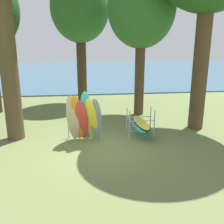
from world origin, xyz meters
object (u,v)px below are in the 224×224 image
at_px(board_storage_rack, 140,125).
at_px(tree_far_left_back, 141,10).
at_px(tree_mid_behind, 80,10).
at_px(leaning_board_pile, 84,119).

bearing_deg(board_storage_rack, tree_far_left_back, 77.80).
bearing_deg(tree_mid_behind, board_storage_rack, -70.56).
relative_size(tree_mid_behind, tree_far_left_back, 1.06).
distance_m(tree_mid_behind, board_storage_rack, 9.19).
bearing_deg(leaning_board_pile, tree_mid_behind, 89.69).
distance_m(tree_far_left_back, board_storage_rack, 6.34).
bearing_deg(board_storage_rack, tree_mid_behind, 109.44).
distance_m(tree_mid_behind, tree_far_left_back, 4.67).
relative_size(tree_far_left_back, leaning_board_pile, 3.53).
bearing_deg(leaning_board_pile, board_storage_rack, 7.66).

